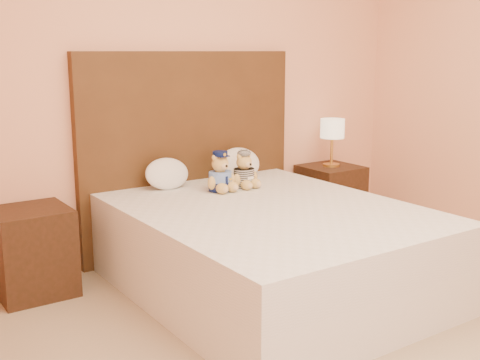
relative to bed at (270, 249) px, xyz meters
name	(u,v)px	position (x,y,z in m)	size (l,w,h in m)	color
bed	(270,249)	(0.00, 0.00, 0.00)	(1.60, 2.00, 0.55)	white
headboard	(189,153)	(0.00, 1.01, 0.47)	(1.75, 0.08, 1.50)	#4A2D16
nightstand_left	(33,252)	(-1.25, 0.80, 0.00)	(0.45, 0.45, 0.55)	#3A1E12
nightstand_right	(330,198)	(1.25, 0.80, 0.00)	(0.45, 0.45, 0.55)	#3A1E12
lamp	(332,131)	(1.25, 0.80, 0.57)	(0.20, 0.20, 0.40)	gold
teddy_police	(220,172)	(-0.02, 0.55, 0.41)	(0.24, 0.23, 0.28)	tan
teddy_prisoner	(244,170)	(0.18, 0.55, 0.40)	(0.22, 0.22, 0.25)	tan
pillow_left	(167,172)	(-0.29, 0.83, 0.39)	(0.33, 0.21, 0.23)	white
pillow_right	(239,162)	(0.33, 0.83, 0.40)	(0.36, 0.23, 0.25)	white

